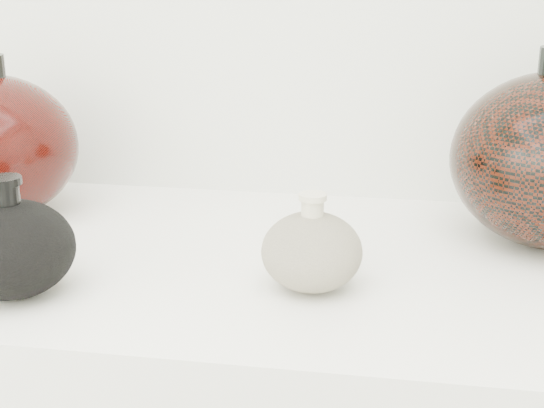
# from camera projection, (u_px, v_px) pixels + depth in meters

# --- Properties ---
(black_gourd_vase) EXTENTS (0.16, 0.16, 0.13)m
(black_gourd_vase) POSITION_uv_depth(u_px,v_px,m) (12.00, 248.00, 0.78)
(black_gourd_vase) COLOR black
(black_gourd_vase) RESTS_ON display_counter
(cream_gourd_vase) EXTENTS (0.14, 0.14, 0.11)m
(cream_gourd_vase) POSITION_uv_depth(u_px,v_px,m) (312.00, 251.00, 0.79)
(cream_gourd_vase) COLOR #BEA998
(cream_gourd_vase) RESTS_ON display_counter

